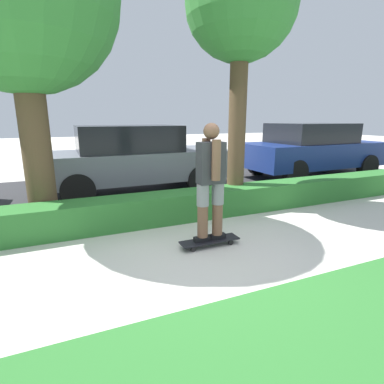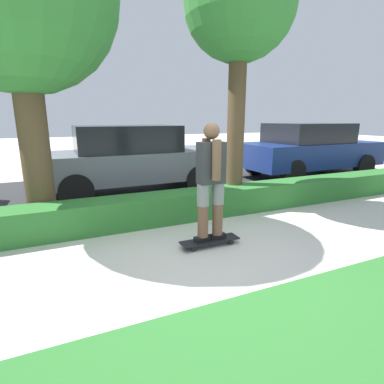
# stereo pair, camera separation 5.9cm
# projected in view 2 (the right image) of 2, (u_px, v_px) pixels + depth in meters

# --- Properties ---
(ground_plane) EXTENTS (60.00, 60.00, 0.00)m
(ground_plane) POSITION_uv_depth(u_px,v_px,m) (203.00, 257.00, 4.08)
(ground_plane) COLOR beige
(street_asphalt) EXTENTS (18.46, 5.00, 0.01)m
(street_asphalt) POSITION_uv_depth(u_px,v_px,m) (133.00, 191.00, 7.81)
(street_asphalt) COLOR #2D2D30
(street_asphalt) RESTS_ON ground_plane
(hedge_row) EXTENTS (18.46, 0.60, 0.51)m
(hedge_row) POSITION_uv_depth(u_px,v_px,m) (165.00, 208.00, 5.44)
(hedge_row) COLOR #2D702D
(hedge_row) RESTS_ON ground_plane
(skateboard) EXTENTS (0.90, 0.24, 0.09)m
(skateboard) POSITION_uv_depth(u_px,v_px,m) (210.00, 241.00, 4.42)
(skateboard) COLOR black
(skateboard) RESTS_ON ground_plane
(skater_person) EXTENTS (0.50, 0.43, 1.68)m
(skater_person) POSITION_uv_depth(u_px,v_px,m) (211.00, 180.00, 4.20)
(skater_person) COLOR black
(skater_person) RESTS_ON skateboard
(tree_mid) EXTENTS (2.07, 2.07, 4.92)m
(tree_mid) POSITION_uv_depth(u_px,v_px,m) (240.00, 8.00, 5.46)
(tree_mid) COLOR brown
(tree_mid) RESTS_ON ground_plane
(parked_car_middle) EXTENTS (4.62, 1.86, 1.67)m
(parked_car_middle) POSITION_uv_depth(u_px,v_px,m) (132.00, 158.00, 7.43)
(parked_car_middle) COLOR slate
(parked_car_middle) RESTS_ON ground_plane
(parked_car_rear) EXTENTS (4.69, 2.05, 1.69)m
(parked_car_rear) POSITION_uv_depth(u_px,v_px,m) (309.00, 149.00, 9.60)
(parked_car_rear) COLOR navy
(parked_car_rear) RESTS_ON ground_plane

